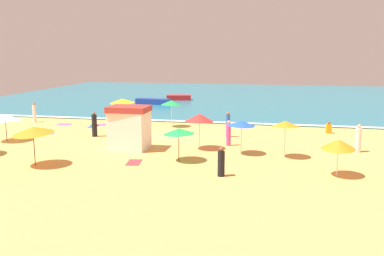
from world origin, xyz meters
TOP-DOWN VIEW (x-y plane):
  - ground_plane at (0.00, 0.00)m, footprint 60.00×60.00m
  - ocean_water at (0.00, 28.00)m, footprint 60.00×44.00m
  - wave_breaker_foam at (0.00, 6.30)m, footprint 57.00×0.70m
  - lifeguard_cabana at (-1.59, -4.73)m, footprint 2.56×1.94m
  - beach_umbrella_1 at (-11.05, -4.09)m, footprint 3.11×3.10m
  - beach_umbrella_2 at (5.66, -4.67)m, footprint 2.14×2.13m
  - beach_umbrella_3 at (2.86, -3.81)m, footprint 2.66×2.66m
  - beach_umbrella_4 at (2.26, -7.07)m, footprint 2.08×2.07m
  - beach_umbrella_5 at (8.29, -5.00)m, footprint 1.74×1.74m
  - beach_umbrella_6 at (-5.39, -9.66)m, footprint 3.08×3.09m
  - beach_umbrella_7 at (-0.96, 3.85)m, footprint 2.35×2.35m
  - beach_umbrella_8 at (-5.28, 3.77)m, footprint 2.96×2.96m
  - beach_umbrella_9 at (10.89, -8.39)m, footprint 2.10×2.12m
  - beachgoer_0 at (-13.62, 3.66)m, footprint 0.38×0.38m
  - beachgoer_1 at (5.08, -9.60)m, footprint 0.37×0.37m
  - beachgoer_2 at (11.73, 3.55)m, footprint 0.46×0.46m
  - beachgoer_3 at (-5.58, -1.33)m, footprint 0.55×0.55m
  - beachgoer_4 at (4.61, -2.40)m, footprint 0.44×0.44m
  - beachgoer_5 at (-4.08, -1.72)m, footprint 0.47×0.47m
  - beachgoer_6 at (4.21, 0.51)m, footprint 0.44×0.44m
  - beachgoer_7 at (12.85, -2.61)m, footprint 0.56×0.56m
  - beach_towel_0 at (-7.55, 2.64)m, footprint 0.86×1.62m
  - beach_towel_1 at (-10.42, 3.13)m, footprint 1.34×1.17m
  - beach_towel_2 at (-9.80, -1.36)m, footprint 1.65×1.50m
  - beach_towel_3 at (-0.19, -7.94)m, footprint 0.99×1.52m
  - beach_towel_4 at (-7.26, 3.39)m, footprint 1.67×1.73m
  - small_boat_0 at (-4.74, 22.44)m, footprint 3.28×1.85m
  - small_boat_1 at (-6.71, 17.57)m, footprint 4.20×1.52m

SIDE VIEW (x-z plane):
  - ground_plane at x=0.00m, z-range 0.00..0.00m
  - beach_towel_0 at x=-7.55m, z-range 0.00..0.01m
  - beach_towel_1 at x=-10.42m, z-range 0.00..0.01m
  - beach_towel_2 at x=-9.80m, z-range 0.00..0.01m
  - beach_towel_3 at x=-0.19m, z-range 0.00..0.01m
  - beach_towel_4 at x=-7.26m, z-range 0.00..0.01m
  - ocean_water at x=0.00m, z-range 0.00..0.10m
  - wave_breaker_foam at x=0.00m, z-range 0.10..0.11m
  - beachgoer_2 at x=11.73m, z-range -0.06..0.88m
  - small_boat_0 at x=-4.74m, z-range 0.10..0.74m
  - small_boat_1 at x=-6.71m, z-range 0.10..0.76m
  - beachgoer_5 at x=-4.08m, z-range -0.05..0.91m
  - beachgoer_1 at x=5.08m, z-range -0.06..1.48m
  - beachgoer_7 at x=12.85m, z-range -0.07..1.71m
  - beachgoer_4 at x=4.61m, z-range -0.03..1.69m
  - beachgoer_0 at x=-13.62m, z-range -0.04..1.75m
  - beachgoer_3 at x=-5.58m, z-range -0.07..1.79m
  - beachgoer_6 at x=4.21m, z-range -0.04..1.85m
  - lifeguard_cabana at x=-1.59m, z-range 0.03..2.86m
  - beach_umbrella_9 at x=10.89m, z-range 0.68..2.67m
  - beach_umbrella_1 at x=-11.05m, z-range 0.73..2.63m
  - beach_umbrella_4 at x=2.26m, z-range 0.78..2.76m
  - beach_umbrella_2 at x=5.66m, z-range 0.88..3.02m
  - beach_umbrella_6 at x=-5.39m, z-range 0.86..3.17m
  - beach_umbrella_7 at x=-0.96m, z-range 0.90..3.19m
  - beach_umbrella_5 at x=8.29m, z-range 0.93..3.18m
  - beach_umbrella_3 at x=2.86m, z-range 0.90..3.26m
  - beach_umbrella_8 at x=-5.28m, z-range 0.94..3.27m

